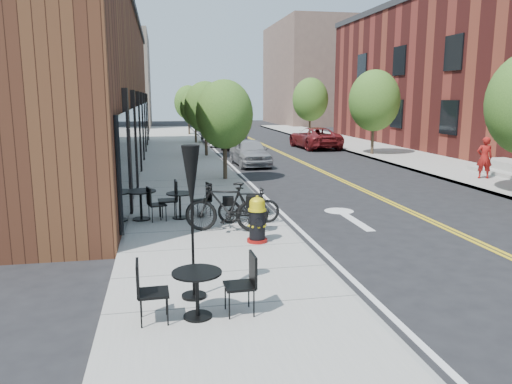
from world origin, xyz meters
TOP-DOWN VIEW (x-y plane):
  - ground at (0.00, 0.00)m, footprint 120.00×120.00m
  - sidewalk_near at (-2.00, 10.00)m, footprint 4.00×70.00m
  - sidewalk_far at (10.00, 10.00)m, footprint 4.00×70.00m
  - building_near at (-6.50, 14.00)m, footprint 5.00×28.00m
  - bg_building_left at (-8.00, 48.00)m, footprint 8.00×14.00m
  - bg_building_right at (16.00, 50.00)m, footprint 10.00×16.00m
  - tree_near_a at (-0.60, 9.00)m, footprint 2.20×2.20m
  - tree_near_b at (-0.60, 17.00)m, footprint 2.30×2.30m
  - tree_near_c at (-0.60, 25.00)m, footprint 2.10×2.10m
  - tree_near_d at (-0.60, 33.00)m, footprint 2.40×2.40m
  - tree_far_b at (8.60, 16.00)m, footprint 2.80×2.80m
  - tree_far_c at (8.60, 28.00)m, footprint 2.80×2.80m
  - fire_hydrant at (-1.02, 0.26)m, footprint 0.46×0.46m
  - bicycle_left at (-1.57, 1.25)m, footprint 2.06×1.06m
  - bicycle_right at (-0.92, 1.92)m, footprint 1.60×0.62m
  - bistro_set_a at (-2.60, -3.34)m, footprint 1.67×0.75m
  - bistro_set_b at (-2.60, 2.78)m, footprint 1.68×0.86m
  - bistro_set_c at (-3.60, 2.82)m, footprint 1.87×0.85m
  - patio_umbrella at (-2.60, -2.59)m, footprint 0.39×0.39m
  - parked_car_a at (1.18, 13.43)m, footprint 1.72×3.88m
  - parked_car_b at (1.60, 21.79)m, footprint 2.18×4.84m
  - parked_car_c at (0.80, 24.22)m, footprint 2.08×4.78m
  - parked_car_far at (6.70, 20.68)m, footprint 2.52×4.99m
  - pedestrian at (9.35, 7.14)m, footprint 0.69×0.57m

SIDE VIEW (x-z plane):
  - ground at x=0.00m, z-range 0.00..0.00m
  - sidewalk_near at x=-2.00m, z-range 0.00..0.12m
  - sidewalk_far at x=10.00m, z-range 0.00..0.12m
  - bistro_set_b at x=-2.60m, z-range 0.12..1.01m
  - bistro_set_a at x=-2.60m, z-range 0.12..1.02m
  - bicycle_right at x=-0.92m, z-range 0.12..1.06m
  - fire_hydrant at x=-1.02m, z-range 0.09..1.13m
  - bistro_set_c at x=-3.60m, z-range 0.12..1.12m
  - parked_car_a at x=1.18m, z-range 0.00..1.30m
  - parked_car_far at x=6.70m, z-range 0.00..1.35m
  - parked_car_c at x=0.80m, z-range 0.00..1.37m
  - bicycle_left at x=-1.57m, z-range 0.12..1.31m
  - parked_car_b at x=1.60m, z-range 0.00..1.54m
  - pedestrian at x=9.35m, z-range 0.12..1.75m
  - patio_umbrella at x=-2.60m, z-range 0.65..3.08m
  - tree_near_c at x=-0.60m, z-range 0.69..4.37m
  - tree_near_a at x=-0.60m, z-range 0.70..4.51m
  - tree_near_b at x=-0.60m, z-range 0.72..4.70m
  - tree_near_d at x=-0.60m, z-range 0.73..4.85m
  - tree_far_b at x=8.60m, z-range 0.75..5.37m
  - tree_far_c at x=8.60m, z-range 0.75..5.37m
  - building_near at x=-6.50m, z-range 0.00..7.00m
  - bg_building_left at x=-8.00m, z-range 0.00..10.00m
  - bg_building_right at x=16.00m, z-range 0.00..12.00m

